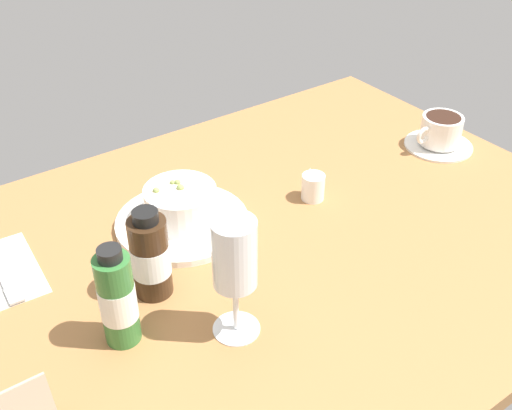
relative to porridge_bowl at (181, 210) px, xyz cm
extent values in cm
cube|color=#9E6B3D|center=(-11.44, 11.73, -4.67)|extent=(110.00, 84.00, 3.00)
cylinder|color=white|center=(0.00, 0.00, -2.57)|extent=(22.46, 22.46, 1.20)
cylinder|color=white|center=(0.00, 0.00, 1.08)|extent=(12.05, 12.05, 6.11)
cylinder|color=beige|center=(0.00, 0.00, 3.34)|extent=(10.36, 10.36, 1.60)
sphere|color=#8FA456|center=(0.06, -2.19, 4.24)|extent=(0.87, 0.87, 0.87)
sphere|color=#8FA456|center=(-0.62, -1.74, 4.24)|extent=(1.02, 1.02, 1.02)
sphere|color=#8FA456|center=(3.39, -1.61, 4.24)|extent=(1.07, 1.07, 1.07)
sphere|color=#8FA456|center=(-0.22, -0.07, 4.24)|extent=(1.22, 1.22, 1.22)
cube|color=silver|center=(28.78, 1.32, -2.62)|extent=(2.39, 3.71, 0.40)
cylinder|color=white|center=(-56.33, 6.96, -2.72)|extent=(13.77, 13.77, 0.90)
cylinder|color=white|center=(-56.33, 6.96, 0.66)|extent=(8.21, 8.21, 5.86)
cylinder|color=#321C13|center=(-56.33, 6.96, 3.09)|extent=(6.98, 6.98, 1.00)
torus|color=white|center=(-51.23, 6.86, 0.95)|extent=(3.61, 0.87, 3.60)
cylinder|color=white|center=(-23.13, 6.56, -0.76)|extent=(4.12, 4.12, 4.82)
cone|color=white|center=(-23.81, 4.83, 1.08)|extent=(2.10, 2.45, 2.24)
cylinder|color=white|center=(5.92, 25.17, -2.97)|extent=(6.56, 6.56, 0.40)
cylinder|color=white|center=(5.92, 25.17, 1.30)|extent=(0.80, 0.80, 8.13)
cylinder|color=white|center=(5.92, 25.17, 10.25)|extent=(5.84, 5.84, 9.78)
cylinder|color=#F5ECBB|center=(5.92, 25.17, 8.79)|extent=(4.79, 4.79, 5.87)
cylinder|color=#337233|center=(19.16, 17.58, 3.71)|extent=(4.80, 4.80, 13.76)
cylinder|color=white|center=(19.16, 17.58, 3.43)|extent=(4.90, 4.90, 5.23)
cylinder|color=black|center=(19.16, 17.58, 11.39)|extent=(3.12, 3.12, 1.60)
cylinder|color=#382314|center=(11.46, 12.15, 3.17)|extent=(5.58, 5.58, 12.68)
cylinder|color=white|center=(11.46, 12.15, 2.92)|extent=(5.69, 5.69, 4.82)
cylinder|color=black|center=(11.46, 12.15, 10.35)|extent=(3.63, 3.63, 1.68)
cube|color=tan|center=(34.04, 24.42, 1.33)|extent=(5.47, 2.73, 9.09)
camera|label=1|loc=(38.13, 75.11, 59.18)|focal=43.05mm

